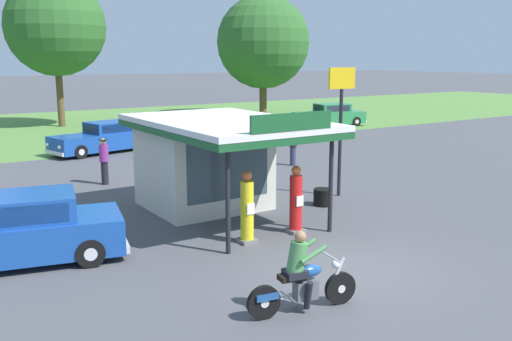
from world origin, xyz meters
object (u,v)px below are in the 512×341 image
at_px(featured_classic_sedan, 13,232).
at_px(parked_car_back_row_left, 105,139).
at_px(gas_pump_nearside, 247,210).
at_px(bystander_admiring_sedan, 104,160).
at_px(parked_car_back_row_centre, 252,128).
at_px(bystander_standing_back_lot, 293,146).
at_px(parked_car_second_row_spare, 330,116).
at_px(spare_tire_stack, 323,197).
at_px(gas_pump_offside, 296,202).
at_px(roadside_pole_sign, 341,108).
at_px(motorcycle_with_rider, 302,279).

height_order(featured_classic_sedan, parked_car_back_row_left, featured_classic_sedan).
xyz_separation_m(gas_pump_nearside, bystander_admiring_sedan, (-0.84, 8.62, 0.08)).
relative_size(parked_car_back_row_centre, bystander_standing_back_lot, 3.26).
distance_m(parked_car_second_row_spare, bystander_admiring_sedan, 21.32).
bearing_deg(parked_car_second_row_spare, parked_car_back_row_left, -172.12).
distance_m(gas_pump_nearside, parked_car_back_row_centre, 18.03).
bearing_deg(parked_car_back_row_centre, spare_tire_stack, -113.92).
height_order(gas_pump_offside, bystander_standing_back_lot, gas_pump_offside).
xyz_separation_m(featured_classic_sedan, parked_car_back_row_left, (6.83, 14.08, -0.05)).
bearing_deg(parked_car_second_row_spare, parked_car_back_row_centre, -160.12).
bearing_deg(bystander_standing_back_lot, roadside_pole_sign, -110.78).
bearing_deg(featured_classic_sedan, gas_pump_offside, -13.95).
relative_size(motorcycle_with_rider, spare_tire_stack, 3.73).
height_order(featured_classic_sedan, spare_tire_stack, featured_classic_sedan).
bearing_deg(parked_car_second_row_spare, bystander_standing_back_lot, -136.72).
xyz_separation_m(parked_car_second_row_spare, roadside_pole_sign, (-12.95, -15.60, 2.28)).
height_order(motorcycle_with_rider, parked_car_back_row_left, motorcycle_with_rider).
bearing_deg(roadside_pole_sign, parked_car_second_row_spare, 50.30).
height_order(parked_car_back_row_centre, bystander_standing_back_lot, bystander_standing_back_lot).
bearing_deg(parked_car_back_row_left, featured_classic_sedan, -115.87).
distance_m(gas_pump_offside, parked_car_back_row_left, 15.78).
distance_m(bystander_standing_back_lot, roadside_pole_sign, 6.05).
bearing_deg(gas_pump_offside, parked_car_back_row_left, 90.02).
bearing_deg(gas_pump_nearside, parked_car_back_row_left, 84.39).
height_order(gas_pump_offside, featured_classic_sedan, gas_pump_offside).
xyz_separation_m(featured_classic_sedan, parked_car_back_row_centre, (15.18, 13.37, -0.03)).
bearing_deg(spare_tire_stack, parked_car_back_row_left, 100.00).
distance_m(parked_car_second_row_spare, spare_tire_stack, 21.64).
distance_m(gas_pump_offside, motorcycle_with_rider, 4.85).
height_order(parked_car_second_row_spare, bystander_admiring_sedan, bystander_admiring_sedan).
height_order(gas_pump_nearside, parked_car_second_row_spare, gas_pump_nearside).
relative_size(motorcycle_with_rider, featured_classic_sedan, 0.41).
distance_m(gas_pump_nearside, featured_classic_sedan, 5.54).
bearing_deg(motorcycle_with_rider, bystander_admiring_sedan, 87.96).
relative_size(featured_classic_sedan, parked_car_back_row_centre, 1.00).
relative_size(featured_classic_sedan, bystander_standing_back_lot, 3.26).
bearing_deg(spare_tire_stack, parked_car_back_row_centre, 66.08).
distance_m(featured_classic_sedan, parked_car_back_row_left, 15.65).
bearing_deg(parked_car_second_row_spare, spare_tire_stack, -131.16).
relative_size(motorcycle_with_rider, parked_car_second_row_spare, 0.42).
bearing_deg(motorcycle_with_rider, parked_car_back_row_left, 81.80).
relative_size(parked_car_back_row_left, parked_car_second_row_spare, 1.07).
bearing_deg(parked_car_back_row_centre, parked_car_second_row_spare, 19.88).
bearing_deg(motorcycle_with_rider, featured_classic_sedan, 125.34).
bearing_deg(spare_tire_stack, motorcycle_with_rider, -132.85).
bearing_deg(bystander_admiring_sedan, featured_classic_sedan, -122.63).
height_order(featured_classic_sedan, roadside_pole_sign, roadside_pole_sign).
relative_size(gas_pump_offside, bystander_standing_back_lot, 1.11).
xyz_separation_m(parked_car_back_row_left, bystander_standing_back_lot, (5.77, -7.98, 0.19)).
distance_m(gas_pump_offside, bystander_admiring_sedan, 8.95).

